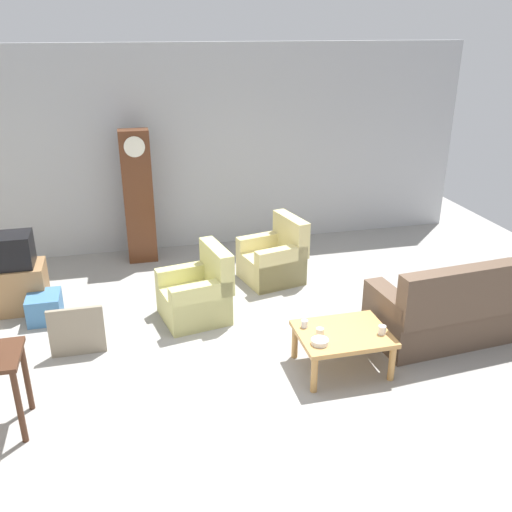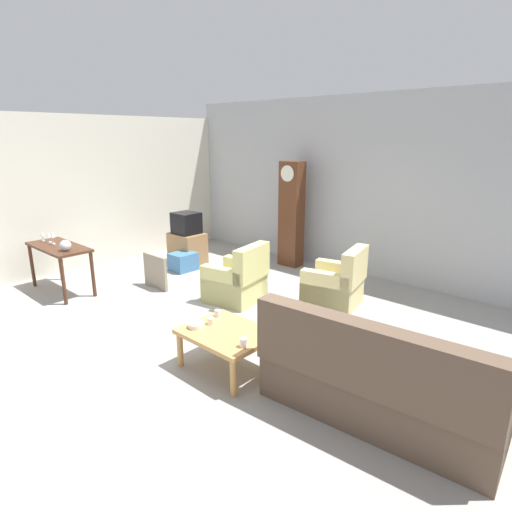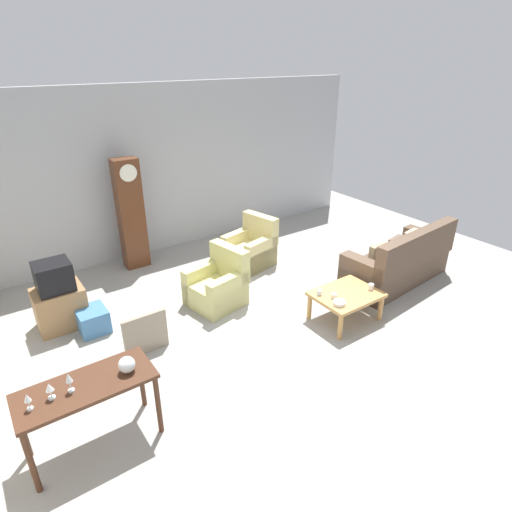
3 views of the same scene
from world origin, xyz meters
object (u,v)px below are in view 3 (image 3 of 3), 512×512
armchair_olive_far (251,249)px  framed_picture_leaning (146,334)px  storage_box_blue (93,320)px  tv_stand_cabinet (61,308)px  wine_glass_tall (28,399)px  wine_glass_mid (50,389)px  glass_dome_cloche (127,365)px  couch_floral (399,263)px  tv_crt (53,276)px  armchair_olive_near (218,286)px  cup_blue_rimmed (319,292)px  console_table_dark (87,394)px  grandfather_clock (131,214)px  wine_glass_short (69,380)px  coffee_table_wood (346,297)px  cup_cream_tall (334,296)px  cup_white_porcelain (371,287)px  bowl_white_stacked (339,303)px

armchair_olive_far → framed_picture_leaning: armchair_olive_far is taller
storage_box_blue → tv_stand_cabinet: bearing=131.3°
wine_glass_tall → wine_glass_mid: 0.19m
glass_dome_cloche → couch_floral: bearing=6.0°
armchair_olive_far → tv_crt: 3.47m
armchair_olive_near → framed_picture_leaning: 1.52m
cup_blue_rimmed → tv_stand_cabinet: bearing=146.8°
console_table_dark → glass_dome_cloche: glass_dome_cloche is taller
grandfather_clock → glass_dome_cloche: grandfather_clock is taller
wine_glass_mid → wine_glass_short: (0.17, -0.01, 0.03)m
armchair_olive_near → grandfather_clock: grandfather_clock is taller
armchair_olive_far → coffee_table_wood: bearing=-87.6°
tv_stand_cabinet → wine_glass_tall: size_ratio=3.82×
tv_crt → cup_cream_tall: (3.27, -2.27, -0.34)m
cup_cream_tall → wine_glass_short: size_ratio=0.38×
wine_glass_mid → couch_floral: bearing=4.9°
cup_cream_tall → wine_glass_tall: (-4.00, -0.21, 0.41)m
tv_crt → coffee_table_wood: bearing=-32.7°
armchair_olive_far → coffee_table_wood: armchair_olive_far is taller
grandfather_clock → framed_picture_leaning: (-0.85, -2.60, -0.74)m
grandfather_clock → cup_cream_tall: (1.64, -3.56, -0.54)m
grandfather_clock → wine_glass_tall: (-2.36, -3.77, -0.13)m
armchair_olive_far → wine_glass_tall: size_ratio=5.28×
armchair_olive_near → grandfather_clock: 2.26m
glass_dome_cloche → cup_cream_tall: size_ratio=2.07×
tv_stand_cabinet → cup_blue_rimmed: (3.17, -2.07, 0.18)m
glass_dome_cloche → cup_cream_tall: bearing=4.0°
armchair_olive_near → cup_white_porcelain: 2.37m
cup_white_porcelain → wine_glass_tall: (-4.64, -0.08, 0.40)m
armchair_olive_far → tv_crt: size_ratio=1.96×
glass_dome_cloche → wine_glass_short: bearing=176.7°
grandfather_clock → cup_white_porcelain: bearing=-58.3°
cup_white_porcelain → bowl_white_stacked: cup_white_porcelain is taller
armchair_olive_far → console_table_dark: bearing=-145.4°
armchair_olive_far → cup_cream_tall: (-0.16, -2.36, 0.18)m
armchair_olive_far → console_table_dark: armchair_olive_far is taller
tv_stand_cabinet → armchair_olive_far: bearing=1.6°
storage_box_blue → wine_glass_tall: size_ratio=2.56×
framed_picture_leaning → cup_blue_rimmed: framed_picture_leaning is taller
armchair_olive_near → glass_dome_cloche: glass_dome_cloche is taller
armchair_olive_near → wine_glass_short: size_ratio=4.26×
couch_floral → tv_stand_cabinet: size_ratio=3.19×
armchair_olive_near → wine_glass_mid: (-2.74, -1.67, 0.59)m
console_table_dark → cup_white_porcelain: 4.15m
armchair_olive_near → couch_floral: bearing=-21.9°
glass_dome_cloche → cup_white_porcelain: bearing=1.3°
tv_crt → grandfather_clock: bearing=38.4°
tv_crt → wine_glass_short: bearing=-98.5°
armchair_olive_near → framed_picture_leaning: armchair_olive_near is taller
wine_glass_short → cup_white_porcelain: bearing=0.7°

